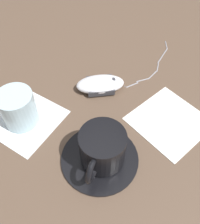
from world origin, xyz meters
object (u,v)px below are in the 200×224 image
object	(u,v)px
drinking_glass	(18,108)
saucer	(100,158)
coffee_cup	(102,148)
computer_mouse	(100,84)

from	to	relation	value
drinking_glass	saucer	bearing A→B (deg)	18.95
coffee_cup	drinking_glass	world-z (taller)	same
saucer	coffee_cup	distance (m)	0.04
coffee_cup	computer_mouse	size ratio (longest dim) A/B	0.88
saucer	computer_mouse	bearing A→B (deg)	137.77
coffee_cup	computer_mouse	xyz separation A→B (m)	(-0.15, 0.13, -0.03)
computer_mouse	saucer	bearing A→B (deg)	-42.23
saucer	computer_mouse	xyz separation A→B (m)	(-0.15, 0.13, 0.01)
saucer	coffee_cup	bearing A→B (deg)	26.90
coffee_cup	drinking_glass	distance (m)	0.21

